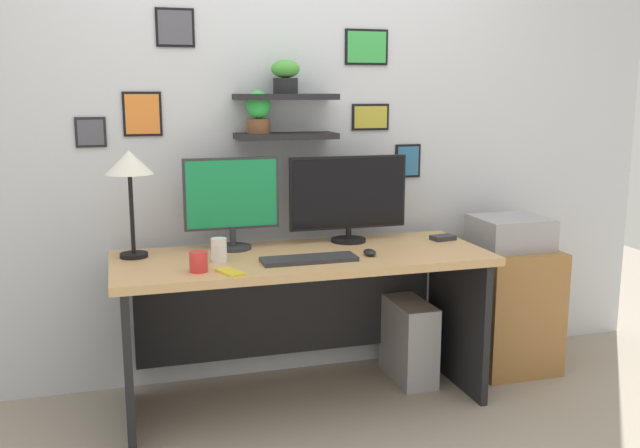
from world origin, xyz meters
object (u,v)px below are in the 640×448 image
object	(u,v)px
coffee_mug	(199,262)
desk_lamp	(129,169)
monitor_left	(232,200)
monitor_right	(348,196)
printer	(510,233)
keyboard	(309,259)
drawer_cabinet	(506,307)
water_cup	(219,250)
scissors_tray	(443,238)
computer_mouse	(370,252)
desk	(300,292)
computer_tower_right	(408,340)
cell_phone	(230,272)

from	to	relation	value
coffee_mug	desk_lamp	bearing A→B (deg)	126.25
monitor_left	monitor_right	bearing A→B (deg)	0.03
printer	desk_lamp	bearing A→B (deg)	179.07
keyboard	drawer_cabinet	xyz separation A→B (m)	(1.22, 0.28, -0.42)
water_cup	drawer_cabinet	world-z (taller)	water_cup
monitor_left	keyboard	xyz separation A→B (m)	(0.29, -0.36, -0.24)
water_cup	drawer_cabinet	size ratio (longest dim) A/B	0.16
drawer_cabinet	printer	xyz separation A→B (m)	(0.00, 0.00, 0.42)
water_cup	keyboard	bearing A→B (deg)	-14.95
desk_lamp	printer	world-z (taller)	desk_lamp
printer	water_cup	bearing A→B (deg)	-173.91
scissors_tray	coffee_mug	bearing A→B (deg)	-167.32
keyboard	computer_mouse	size ratio (longest dim) A/B	4.89
keyboard	drawer_cabinet	world-z (taller)	keyboard
printer	drawer_cabinet	bearing A→B (deg)	0.00
keyboard	printer	size ratio (longest dim) A/B	1.16
desk	scissors_tray	bearing A→B (deg)	3.69
desk_lamp	water_cup	bearing A→B (deg)	-28.85
computer_mouse	water_cup	distance (m)	0.71
scissors_tray	water_cup	size ratio (longest dim) A/B	1.09
drawer_cabinet	desk_lamp	bearing A→B (deg)	179.07
desk	desk_lamp	xyz separation A→B (m)	(-0.78, 0.11, 0.62)
monitor_right	desk_lamp	world-z (taller)	desk_lamp
printer	computer_tower_right	size ratio (longest dim) A/B	0.89
monitor_left	desk	bearing A→B (deg)	-28.00
desk_lamp	scissors_tray	distance (m)	1.62
coffee_mug	drawer_cabinet	size ratio (longest dim) A/B	0.13
desk	monitor_right	xyz separation A→B (m)	(0.30, 0.16, 0.44)
desk_lamp	computer_mouse	bearing A→B (deg)	-14.71
cell_phone	computer_tower_right	xyz separation A→B (m)	(1.00, 0.36, -0.54)
drawer_cabinet	printer	bearing A→B (deg)	0.00
coffee_mug	printer	world-z (taller)	printer
drawer_cabinet	computer_tower_right	size ratio (longest dim) A/B	1.58
computer_mouse	cell_phone	bearing A→B (deg)	-168.68
keyboard	desk_lamp	world-z (taller)	desk_lamp
monitor_right	coffee_mug	distance (m)	0.93
drawer_cabinet	water_cup	bearing A→B (deg)	-173.91
desk_lamp	cell_phone	bearing A→B (deg)	-47.37
desk	printer	size ratio (longest dim) A/B	4.70
monitor_left	printer	distance (m)	1.53
computer_mouse	water_cup	size ratio (longest dim) A/B	0.82
desk	keyboard	size ratio (longest dim) A/B	4.05
coffee_mug	computer_tower_right	world-z (taller)	coffee_mug
monitor_right	computer_mouse	bearing A→B (deg)	-90.57
computer_mouse	drawer_cabinet	distance (m)	1.04
keyboard	desk	bearing A→B (deg)	87.45
monitor_left	water_cup	distance (m)	0.33
desk_lamp	drawer_cabinet	bearing A→B (deg)	-0.93
scissors_tray	drawer_cabinet	xyz separation A→B (m)	(0.42, 0.03, -0.42)
drawer_cabinet	printer	world-z (taller)	printer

